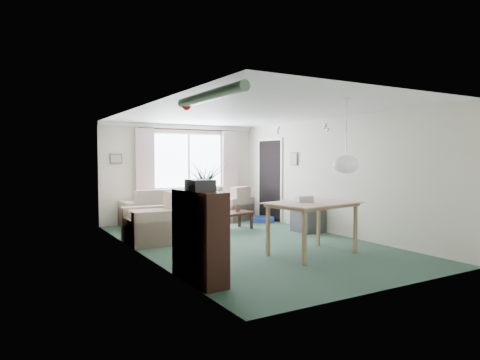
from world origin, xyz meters
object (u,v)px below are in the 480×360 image
bookshelf (199,237)px  armchair_corner (229,203)px  armchair_left (154,217)px  sofa (160,207)px  tv_cube (308,220)px  houseplant (206,217)px  pet_bed (263,219)px  dining_table (312,229)px  coffee_table (233,221)px

bookshelf → armchair_corner: bearing=53.6°
armchair_left → bookshelf: 2.79m
sofa → bookshelf: bearing=76.4°
tv_cube → bookshelf: bearing=-150.1°
armchair_left → bookshelf: size_ratio=0.89×
houseplant → pet_bed: size_ratio=2.58×
tv_cube → pet_bed: tv_cube is taller
bookshelf → pet_bed: bookshelf is taller
armchair_left → bookshelf: bookshelf is taller
armchair_corner → dining_table: bearing=56.0°
armchair_corner → houseplant: size_ratio=0.63×
coffee_table → armchair_corner: bearing=64.7°
houseplant → dining_table: 1.97m
sofa → pet_bed: size_ratio=2.96×
coffee_table → tv_cube: size_ratio=1.52×
tv_cube → sofa: bearing=133.4°
armchair_corner → bookshelf: bookshelf is taller
sofa → coffee_table: 1.83m
sofa → dining_table: size_ratio=1.30×
coffee_table → bookshelf: (-2.30, -3.22, 0.39)m
dining_table → tv_cube: (1.29, 1.69, -0.16)m
armchair_left → pet_bed: 3.37m
armchair_left → armchair_corner: bearing=127.3°
coffee_table → sofa: bearing=130.7°
armchair_corner → coffee_table: bearing=40.3°
armchair_left → coffee_table: bearing=105.5°
tv_cube → pet_bed: bearing=89.7°
sofa → armchair_corner: size_ratio=1.81×
armchair_left → dining_table: armchair_left is taller
armchair_corner → pet_bed: (0.55, -0.69, -0.37)m
sofa → houseplant: size_ratio=1.15×
sofa → dining_table: bearing=105.5°
bookshelf → pet_bed: (3.49, 3.88, -0.52)m
pet_bed → tv_cube: bearing=-88.3°
sofa → tv_cube: sofa is taller
armchair_left → houseplant: (-0.03, -2.30, 0.29)m
armchair_corner → houseplant: houseplant is taller
armchair_corner → dining_table: size_ratio=0.72×
dining_table → coffee_table: bearing=89.0°
houseplant → tv_cube: bearing=28.3°
houseplant → pet_bed: (3.18, 3.41, -0.69)m
armchair_corner → pet_bed: size_ratio=1.63×
bookshelf → dining_table: size_ratio=0.87×
pet_bed → armchair_left: bearing=-160.6°
sofa → bookshelf: bookshelf is taller
tv_cube → armchair_left: bearing=168.1°
armchair_left → dining_table: (1.91, -2.25, -0.05)m
sofa → armchair_left: size_ratio=1.66×
coffee_table → armchair_left: bearing=-167.0°
armchair_corner → dining_table: armchair_corner is taller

